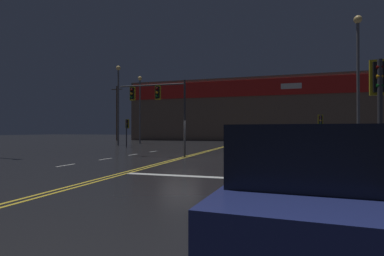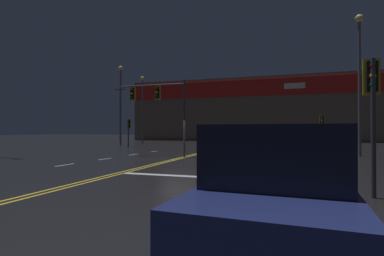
% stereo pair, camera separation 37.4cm
% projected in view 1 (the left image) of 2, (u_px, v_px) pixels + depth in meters
% --- Properties ---
extents(ground_plane, '(200.00, 200.00, 0.00)m').
position_uv_depth(ground_plane, '(180.00, 158.00, 19.42)').
color(ground_plane, black).
extents(road_markings, '(13.02, 60.00, 0.01)m').
position_uv_depth(road_markings, '(185.00, 161.00, 18.01)').
color(road_markings, gold).
rests_on(road_markings, ground).
extents(traffic_signal_median, '(5.02, 0.36, 5.26)m').
position_uv_depth(traffic_signal_median, '(157.00, 99.00, 20.93)').
color(traffic_signal_median, '#38383D').
rests_on(traffic_signal_median, ground).
extents(traffic_signal_corner_northwest, '(0.42, 0.36, 3.04)m').
position_uv_depth(traffic_signal_corner_northwest, '(127.00, 127.00, 32.27)').
color(traffic_signal_corner_northwest, '#38383D').
rests_on(traffic_signal_corner_northwest, ground).
extents(traffic_signal_corner_southeast, '(0.42, 0.36, 3.78)m').
position_uv_depth(traffic_signal_corner_southeast, '(379.00, 95.00, 8.22)').
color(traffic_signal_corner_southeast, '#38383D').
rests_on(traffic_signal_corner_southeast, ground).
extents(traffic_signal_corner_northeast, '(0.42, 0.36, 3.16)m').
position_uv_depth(traffic_signal_corner_northeast, '(321.00, 125.00, 25.41)').
color(traffic_signal_corner_northeast, '#38383D').
rests_on(traffic_signal_corner_northeast, ground).
extents(streetlight_median_approach, '(0.56, 0.56, 9.40)m').
position_uv_depth(streetlight_median_approach, '(140.00, 101.00, 41.70)').
color(streetlight_median_approach, '#59595E').
rests_on(streetlight_median_approach, ground).
extents(streetlight_far_left, '(0.56, 0.56, 9.98)m').
position_uv_depth(streetlight_far_left, '(358.00, 67.00, 21.18)').
color(streetlight_far_left, '#59595E').
rests_on(streetlight_far_left, ground).
extents(streetlight_far_median, '(0.56, 0.56, 9.77)m').
position_uv_depth(streetlight_far_median, '(118.00, 95.00, 36.62)').
color(streetlight_far_median, '#59595E').
rests_on(streetlight_far_median, ground).
extents(parked_car, '(2.19, 4.38, 1.88)m').
position_uv_depth(parked_car, '(300.00, 190.00, 4.30)').
color(parked_car, navy).
rests_on(parked_car, ground).
extents(building_backdrop, '(42.78, 10.23, 10.90)m').
position_uv_depth(building_backdrop, '(248.00, 111.00, 55.21)').
color(building_backdrop, brown).
rests_on(building_backdrop, ground).
extents(utility_pole_row, '(47.58, 0.26, 12.40)m').
position_uv_depth(utility_pole_row, '(256.00, 105.00, 47.34)').
color(utility_pole_row, '#4C3828').
rests_on(utility_pole_row, ground).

